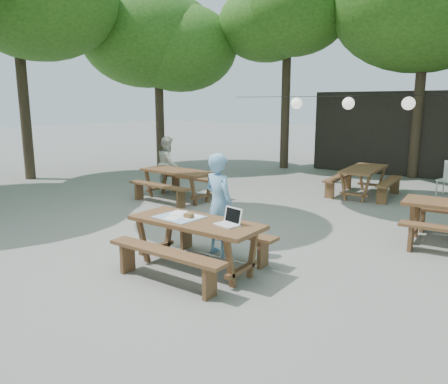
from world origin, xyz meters
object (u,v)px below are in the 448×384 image
Objects in this scene: picnic_table_nw at (178,184)px; plastic_chair at (448,186)px; main_picnic_table at (196,244)px; second_person at (168,164)px; woman at (219,205)px.

plastic_chair is (5.48, 4.55, -0.13)m from picnic_table_nw.
main_picnic_table is at bearing -41.46° from picnic_table_nw.
picnic_table_nw is 1.36× the size of second_person.
plastic_chair reaches higher than picnic_table_nw.
woman is 5.53m from second_person.
second_person is at bearing 136.63° from main_picnic_table.
picnic_table_nw is at bearing -123.63° from plastic_chair.
plastic_chair is at bearing 43.53° from picnic_table_nw.
second_person is at bearing 147.65° from picnic_table_nw.
main_picnic_table is 4.84m from picnic_table_nw.
main_picnic_table is 1.33× the size of second_person.
main_picnic_table is 6.11m from second_person.
main_picnic_table is 1.21× the size of woman.
main_picnic_table is 0.98× the size of picnic_table_nw.
woman is 1.83× the size of plastic_chair.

